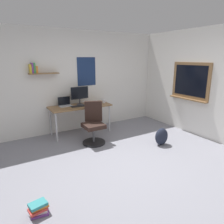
# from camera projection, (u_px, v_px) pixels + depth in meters

# --- Properties ---
(ground_plane) EXTENTS (5.20, 5.20, 0.00)m
(ground_plane) POSITION_uv_depth(u_px,v_px,m) (129.00, 167.00, 3.69)
(ground_plane) COLOR gray
(ground_plane) RESTS_ON ground
(wall_back) EXTENTS (5.00, 0.30, 2.60)m
(wall_back) POSITION_uv_depth(u_px,v_px,m) (76.00, 81.00, 5.38)
(wall_back) COLOR silver
(wall_back) RESTS_ON ground
(wall_right) EXTENTS (0.22, 5.00, 2.60)m
(wall_right) POSITION_uv_depth(u_px,v_px,m) (218.00, 86.00, 4.60)
(wall_right) COLOR silver
(wall_right) RESTS_ON ground
(desk) EXTENTS (1.54, 0.63, 0.73)m
(desk) POSITION_uv_depth(u_px,v_px,m) (80.00, 108.00, 5.19)
(desk) COLOR olive
(desk) RESTS_ON ground
(office_chair) EXTENTS (0.54, 0.56, 0.95)m
(office_chair) POSITION_uv_depth(u_px,v_px,m) (94.00, 126.00, 4.66)
(office_chair) COLOR black
(office_chair) RESTS_ON ground
(laptop) EXTENTS (0.31, 0.21, 0.23)m
(laptop) POSITION_uv_depth(u_px,v_px,m) (65.00, 104.00, 5.11)
(laptop) COLOR #ADAFB5
(laptop) RESTS_ON desk
(monitor_primary) EXTENTS (0.46, 0.17, 0.46)m
(monitor_primary) POSITION_uv_depth(u_px,v_px,m) (80.00, 94.00, 5.21)
(monitor_primary) COLOR #38383D
(monitor_primary) RESTS_ON desk
(keyboard) EXTENTS (0.37, 0.13, 0.02)m
(keyboard) POSITION_uv_depth(u_px,v_px,m) (79.00, 106.00, 5.07)
(keyboard) COLOR black
(keyboard) RESTS_ON desk
(computer_mouse) EXTENTS (0.10, 0.06, 0.03)m
(computer_mouse) POSITION_uv_depth(u_px,v_px,m) (89.00, 105.00, 5.20)
(computer_mouse) COLOR #262628
(computer_mouse) RESTS_ON desk
(coffee_mug) EXTENTS (0.08, 0.08, 0.09)m
(coffee_mug) POSITION_uv_depth(u_px,v_px,m) (104.00, 101.00, 5.47)
(coffee_mug) COLOR silver
(coffee_mug) RESTS_ON desk
(backpack) EXTENTS (0.32, 0.22, 0.39)m
(backpack) POSITION_uv_depth(u_px,v_px,m) (161.00, 137.00, 4.57)
(backpack) COLOR #1E2333
(backpack) RESTS_ON ground
(book_stack_on_floor) EXTENTS (0.25, 0.21, 0.16)m
(book_stack_on_floor) POSITION_uv_depth(u_px,v_px,m) (39.00, 208.00, 2.56)
(book_stack_on_floor) COLOR #7A3D99
(book_stack_on_floor) RESTS_ON ground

